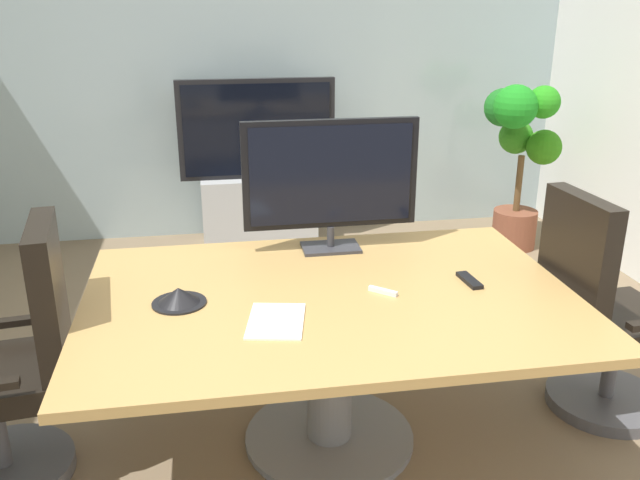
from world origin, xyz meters
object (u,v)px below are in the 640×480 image
at_px(office_chair_left, 15,377).
at_px(office_chair_right, 600,324).
at_px(conference_table, 330,328).
at_px(tv_monitor, 331,178).
at_px(potted_plant, 520,147).
at_px(conference_phone, 179,297).
at_px(wall_display_unit, 259,190).
at_px(remote_control, 469,280).

bearing_deg(office_chair_left, office_chair_right, 83.43).
xyz_separation_m(conference_table, tv_monitor, (0.10, 0.53, 0.52)).
height_order(potted_plant, conference_phone, potted_plant).
xyz_separation_m(conference_table, office_chair_left, (-1.29, 0.00, -0.11)).
distance_m(wall_display_unit, conference_phone, 2.70).
bearing_deg(conference_phone, tv_monitor, 35.78).
bearing_deg(office_chair_right, wall_display_unit, 23.54).
height_order(office_chair_left, potted_plant, potted_plant).
xyz_separation_m(office_chair_right, potted_plant, (0.59, 2.18, 0.35)).
xyz_separation_m(wall_display_unit, potted_plant, (1.96, -0.43, 0.36)).
relative_size(office_chair_left, potted_plant, 0.84).
bearing_deg(conference_table, office_chair_right, 1.39).
bearing_deg(tv_monitor, office_chair_left, -159.19).
xyz_separation_m(potted_plant, remote_control, (-1.26, -2.19, -0.07)).
height_order(wall_display_unit, potted_plant, wall_display_unit).
xyz_separation_m(office_chair_left, office_chair_right, (2.58, 0.03, 0.00)).
height_order(office_chair_left, tv_monitor, tv_monitor).
bearing_deg(tv_monitor, office_chair_right, -22.66).
bearing_deg(wall_display_unit, office_chair_right, -62.20).
bearing_deg(office_chair_left, wall_display_unit, 148.20).
bearing_deg(remote_control, conference_table, 176.80).
height_order(conference_table, wall_display_unit, wall_display_unit).
xyz_separation_m(office_chair_right, remote_control, (-0.67, -0.01, 0.28)).
height_order(tv_monitor, wall_display_unit, tv_monitor).
relative_size(office_chair_left, office_chair_right, 1.00).
bearing_deg(conference_phone, office_chair_right, 0.64).
relative_size(tv_monitor, wall_display_unit, 0.64).
bearing_deg(remote_control, office_chair_left, 175.65).
bearing_deg(conference_phone, remote_control, 0.39).
xyz_separation_m(conference_phone, remote_control, (1.24, 0.01, -0.02)).
xyz_separation_m(office_chair_left, potted_plant, (3.17, 2.21, 0.35)).
distance_m(office_chair_left, potted_plant, 3.88).
bearing_deg(potted_plant, office_chair_right, -105.18).
xyz_separation_m(tv_monitor, remote_control, (0.52, -0.51, -0.35)).
bearing_deg(potted_plant, conference_table, -130.38).
distance_m(conference_table, office_chair_left, 1.29).
bearing_deg(potted_plant, conference_phone, -138.64).
distance_m(office_chair_right, wall_display_unit, 2.94).
height_order(office_chair_left, wall_display_unit, wall_display_unit).
xyz_separation_m(tv_monitor, conference_phone, (-0.72, -0.52, -0.33)).
distance_m(conference_table, tv_monitor, 0.74).
height_order(tv_monitor, remote_control, tv_monitor).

